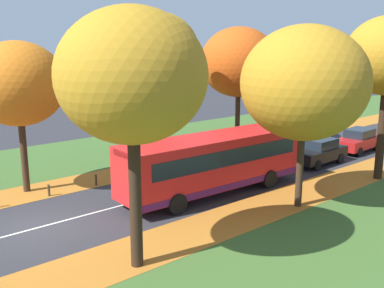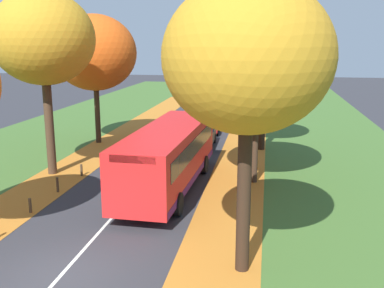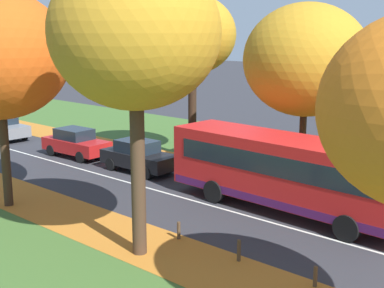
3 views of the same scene
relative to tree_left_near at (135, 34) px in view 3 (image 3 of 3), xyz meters
name	(u,v)px [view 3 (image 3 of 3)]	position (x,y,z in m)	size (l,w,h in m)	color
leaf_litter_left	(81,220)	(0.62, 3.95, -7.02)	(2.80, 60.00, 0.00)	#B26B23
grass_verge_right	(199,142)	(14.42, 9.95, -7.02)	(12.00, 90.00, 0.01)	#3D6028
leaf_litter_right	(229,172)	(9.82, 3.95, -7.02)	(2.80, 60.00, 0.00)	#B26B23
road_centre_line	(83,170)	(5.22, 9.95, -7.02)	(0.12, 80.00, 0.01)	silver
tree_left_near	(135,34)	(0.00, 0.00, 0.00)	(5.20, 5.20, 9.41)	#422D1E
tree_right_near	(306,60)	(10.69, 0.29, -1.26)	(5.72, 5.72, 8.35)	#382619
tree_right_mid	(192,35)	(10.93, 7.40, -0.21)	(4.74, 4.74, 9.00)	black
bollard_fourth	(315,277)	(1.71, -5.43, -6.72)	(0.12, 0.12, 0.62)	#4C3823
bollard_fifth	(239,251)	(1.64, -2.79, -6.67)	(0.12, 0.12, 0.72)	#4C3823
bollard_sixth	(179,231)	(1.71, -0.15, -6.71)	(0.12, 0.12, 0.63)	#4C3823
bus	(289,170)	(6.72, -1.44, -5.33)	(2.94, 10.49, 2.98)	red
car_black_lead	(139,156)	(6.92, 7.50, -6.22)	(1.84, 4.23, 1.62)	black
car_red_following	(76,143)	(6.75, 12.56, -6.22)	(1.94, 4.28, 1.62)	#B21919
car_grey_third_in_line	(2,127)	(6.55, 20.32, -6.22)	(1.79, 4.20, 1.62)	slate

